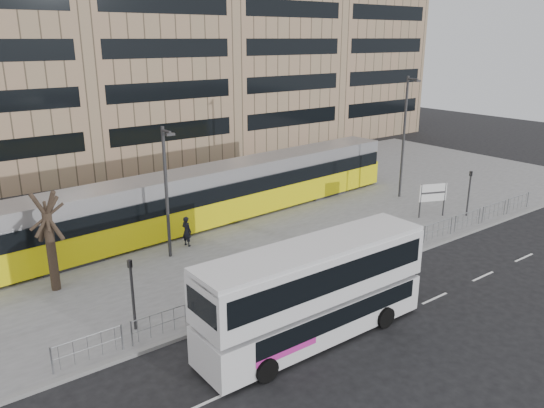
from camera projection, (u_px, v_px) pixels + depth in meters
ground at (344, 280)px, 26.72m from camera, size 120.00×120.00×0.00m
plaza at (219, 217)px, 35.83m from camera, size 64.00×24.00×0.15m
kerb at (343, 278)px, 26.73m from camera, size 64.00×0.25×0.17m
building_row at (104, 24)px, 49.81m from camera, size 70.40×18.40×31.20m
pedestrian_barrier at (365, 250)px, 27.95m from camera, size 32.07×0.07×1.10m
road_markings at (421, 305)px, 24.25m from camera, size 62.00×0.12×0.01m
double_decker_bus at (315, 289)px, 20.94m from camera, size 10.16×2.66×4.06m
tram at (213, 194)px, 34.36m from camera, size 30.85×5.38×3.62m
station_sign at (433, 194)px, 35.25m from camera, size 1.86×0.84×2.28m
ad_panel at (355, 240)px, 29.13m from camera, size 0.79×0.24×1.49m
pedestrian at (187, 231)px, 30.48m from camera, size 0.60×0.74×1.77m
traffic_light_west at (132, 286)px, 21.35m from camera, size 0.22×0.25×3.10m
traffic_light_east at (470, 187)px, 35.34m from camera, size 0.22×0.24×3.10m
lamp_post_west at (167, 187)px, 28.03m from camera, size 0.45×1.04×7.19m
lamp_post_east at (405, 133)px, 38.74m from camera, size 0.45×1.04×8.94m
bare_tree at (43, 188)px, 23.91m from camera, size 4.10×4.10×6.95m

